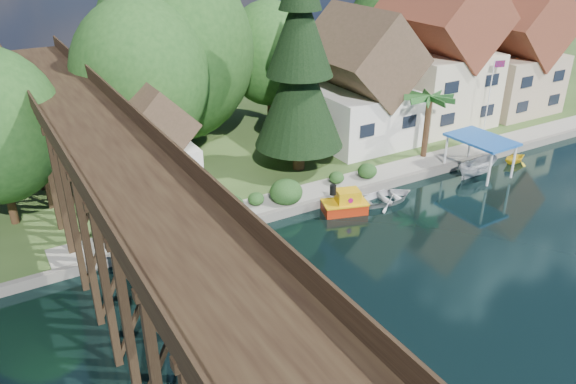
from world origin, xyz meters
name	(u,v)px	position (x,y,z in m)	size (l,w,h in m)	color
ground	(423,254)	(0.00, 0.00, 0.00)	(140.00, 140.00, 0.00)	black
bank	(199,102)	(0.00, 34.00, 0.25)	(140.00, 52.00, 0.50)	#2E4A1D
seawall	(389,184)	(4.00, 8.00, 0.31)	(60.00, 0.40, 0.62)	slate
promenade	(399,169)	(6.00, 9.30, 0.53)	(50.00, 2.60, 0.06)	gray
trestle_bridge	(111,200)	(-16.00, 5.17, 5.35)	(4.12, 44.18, 9.30)	black
house_left	(359,87)	(7.00, 16.00, 5.14)	(7.64, 8.64, 11.02)	silver
house_center	(438,58)	(16.00, 16.50, 6.42)	(8.65, 9.18, 13.89)	beige
house_right	(510,55)	(25.00, 16.00, 5.78)	(8.15, 8.64, 12.45)	tan
shed	(153,148)	(-11.00, 14.50, 3.83)	(5.09, 5.40, 7.85)	silver
bg_trees	(264,56)	(1.00, 21.25, 7.29)	(49.90, 13.30, 10.57)	#382314
shrubs	(276,192)	(-4.60, 9.26, 1.23)	(15.76, 2.47, 1.70)	#193A15
conifer	(300,67)	(-0.41, 13.29, 8.20)	(6.50, 6.50, 16.00)	#382314
palm_tree	(430,100)	(9.37, 10.29, 5.14)	(4.75, 4.75, 5.31)	#382314
flagpole	(492,89)	(17.63, 11.50, 4.50)	(0.99, 0.36, 6.53)	white
tugboat	(345,204)	(-0.93, 6.52, 0.64)	(3.27, 2.41, 2.12)	#AC250B
boat_white_a	(388,196)	(2.53, 6.35, 0.41)	(2.85, 3.99, 0.83)	silver
boat_canopy	(478,160)	(11.10, 6.31, 1.29)	(3.84, 4.81, 3.02)	silver
boat_yellow	(515,156)	(15.60, 6.52, 0.59)	(1.94, 2.25, 1.18)	yellow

